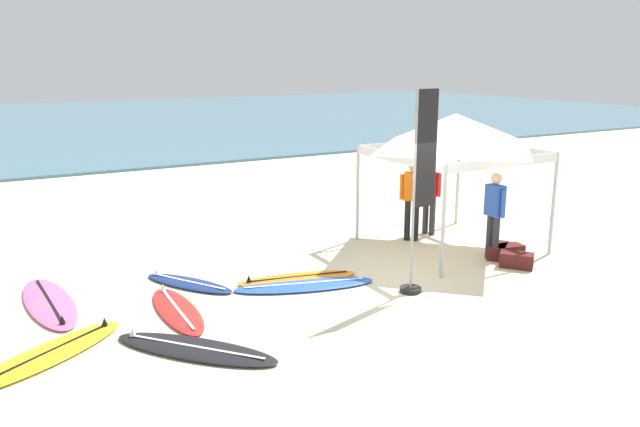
# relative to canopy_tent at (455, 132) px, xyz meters

# --- Properties ---
(ground_plane) EXTENTS (80.00, 80.00, 0.00)m
(ground_plane) POSITION_rel_canopy_tent_xyz_m (-2.49, -1.24, -2.39)
(ground_plane) COLOR beige
(sea) EXTENTS (80.00, 36.00, 0.10)m
(sea) POSITION_rel_canopy_tent_xyz_m (-2.49, 30.33, -2.34)
(sea) COLOR teal
(sea) RESTS_ON ground
(canopy_tent) EXTENTS (2.90, 2.90, 2.75)m
(canopy_tent) POSITION_rel_canopy_tent_xyz_m (0.00, 0.00, 0.00)
(canopy_tent) COLOR #B7B7BC
(canopy_tent) RESTS_ON ground
(surfboard_navy) EXTENTS (1.37, 1.83, 0.19)m
(surfboard_navy) POSITION_rel_canopy_tent_xyz_m (-5.46, 0.43, -2.35)
(surfboard_navy) COLOR navy
(surfboard_navy) RESTS_ON ground
(surfboard_red) EXTENTS (0.64, 2.11, 0.19)m
(surfboard_red) POSITION_rel_canopy_tent_xyz_m (-5.99, -0.65, -2.35)
(surfboard_red) COLOR red
(surfboard_red) RESTS_ON ground
(surfboard_pink) EXTENTS (0.82, 2.60, 0.19)m
(surfboard_pink) POSITION_rel_canopy_tent_xyz_m (-7.67, 0.66, -2.35)
(surfboard_pink) COLOR pink
(surfboard_pink) RESTS_ON ground
(surfboard_black) EXTENTS (2.06, 2.27, 0.19)m
(surfboard_black) POSITION_rel_canopy_tent_xyz_m (-6.20, -2.08, -2.35)
(surfboard_black) COLOR black
(surfboard_black) RESTS_ON ground
(surfboard_blue) EXTENTS (2.52, 1.31, 0.19)m
(surfboard_blue) POSITION_rel_canopy_tent_xyz_m (-3.75, -0.64, -2.35)
(surfboard_blue) COLOR blue
(surfboard_blue) RESTS_ON ground
(surfboard_yellow) EXTENTS (2.39, 1.83, 0.19)m
(surfboard_yellow) POSITION_rel_canopy_tent_xyz_m (-7.93, -1.29, -2.35)
(surfboard_yellow) COLOR yellow
(surfboard_yellow) RESTS_ON ground
(surfboard_orange) EXTENTS (2.22, 1.01, 0.19)m
(surfboard_orange) POSITION_rel_canopy_tent_xyz_m (-3.70, -0.28, -2.35)
(surfboard_orange) COLOR orange
(surfboard_orange) RESTS_ON ground
(person_red) EXTENTS (0.31, 0.53, 1.71)m
(person_red) POSITION_rel_canopy_tent_xyz_m (0.23, 0.97, -1.40)
(person_red) COLOR #2D2D33
(person_red) RESTS_ON ground
(person_orange) EXTENTS (0.43, 0.40, 1.71)m
(person_orange) POSITION_rel_canopy_tent_xyz_m (-0.41, 0.77, -1.40)
(person_orange) COLOR black
(person_orange) RESTS_ON ground
(person_blue) EXTENTS (0.25, 0.55, 1.71)m
(person_blue) POSITION_rel_canopy_tent_xyz_m (0.13, -1.08, -1.40)
(person_blue) COLOR #2D2D33
(person_blue) RESTS_ON ground
(banner_flag) EXTENTS (0.60, 0.36, 3.40)m
(banner_flag) POSITION_rel_canopy_tent_xyz_m (-2.20, -1.72, -0.81)
(banner_flag) COLOR #99999E
(banner_flag) RESTS_ON ground
(gear_bag_near_tent) EXTENTS (0.62, 0.67, 0.28)m
(gear_bag_near_tent) POSITION_rel_canopy_tent_xyz_m (0.19, -1.67, -2.25)
(gear_bag_near_tent) COLOR #4C1919
(gear_bag_near_tent) RESTS_ON ground
(gear_bag_by_pole) EXTENTS (0.67, 0.61, 0.28)m
(gear_bag_by_pole) POSITION_rel_canopy_tent_xyz_m (0.32, -1.05, -2.25)
(gear_bag_by_pole) COLOR #4C1919
(gear_bag_by_pole) RESTS_ON ground
(gear_bag_on_sand) EXTENTS (0.65, 0.42, 0.28)m
(gear_bag_on_sand) POSITION_rel_canopy_tent_xyz_m (0.44, -1.19, -2.25)
(gear_bag_on_sand) COLOR #4C1919
(gear_bag_on_sand) RESTS_ON ground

